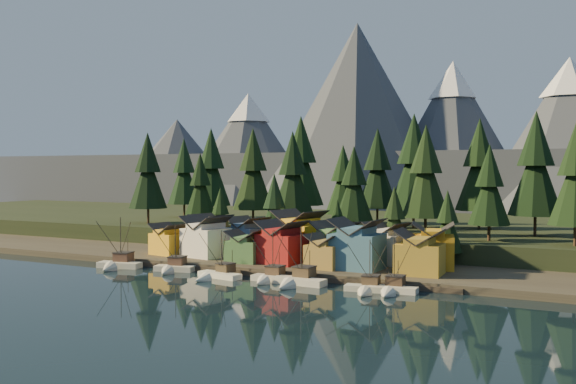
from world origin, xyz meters
The scene contains 46 objects.
ground centered at (0.00, 0.00, 0.00)m, with size 500.00×500.00×0.00m, color black.
shore_strip centered at (0.00, 40.00, 0.75)m, with size 400.00×50.00×1.50m, color #352F27.
hillside centered at (0.00, 90.00, 3.00)m, with size 420.00×100.00×6.00m, color black.
dock centered at (0.00, 16.50, 0.50)m, with size 80.00×4.00×1.00m, color #40362D.
mountain_ridge centered at (-4.20, 213.59, 26.06)m, with size 560.00×190.00×90.00m.
boat_0 centered at (-35.41, 9.39, 2.51)m, with size 10.54×11.18×12.68m.
boat_1 centered at (-21.46, 11.39, 2.33)m, with size 9.35×9.97×11.58m.
boat_2 centered at (-8.29, 8.49, 1.97)m, with size 10.42×11.06×10.82m.
boat_3 centered at (3.19, 10.27, 2.25)m, with size 8.29×9.04×11.08m.
boat_4 centered at (9.67, 9.22, 2.39)m, with size 10.96×11.83×12.57m.
boat_5 centered at (24.26, 8.94, 1.98)m, with size 9.34×9.97×10.47m.
boat_6 centered at (28.37, 10.10, 2.13)m, with size 9.04×9.76×10.90m.
house_front_0 centered at (-33.02, 24.92, 5.45)m, with size 8.67×8.34×7.51m.
house_front_1 centered at (-22.66, 25.74, 6.56)m, with size 10.77×10.48×9.64m.
house_front_2 centered at (-9.88, 22.52, 5.21)m, with size 7.80×7.85×7.05m.
house_front_3 centered at (-1.52, 24.37, 6.44)m, with size 10.38×10.01×9.39m.
house_front_4 centered at (9.73, 22.76, 5.24)m, with size 7.50×8.01×7.11m.
house_front_5 centered at (16.10, 24.40, 7.00)m, with size 10.23×9.36×10.47m.
house_front_6 centered at (29.49, 23.85, 6.12)m, with size 9.30×8.84×8.80m.
house_back_0 centered at (-26.22, 32.92, 6.44)m, with size 10.43×10.18×9.40m.
house_back_1 centered at (-15.59, 33.49, 6.29)m, with size 9.69×9.77×9.14m.
house_back_2 centered at (-2.29, 34.55, 7.31)m, with size 12.37×11.73×11.07m.
house_back_3 centered at (8.42, 30.63, 6.29)m, with size 10.50×9.76×9.11m.
house_back_4 centered at (19.13, 34.75, 6.27)m, with size 9.75×9.49×9.09m.
house_back_5 centered at (29.83, 32.42, 6.52)m, with size 10.43×10.51×9.57m.
tree_hill_0 centered at (-62.00, 52.00, 20.95)m, with size 11.74×11.74×27.35m.
tree_hill_1 centered at (-50.00, 68.00, 22.02)m, with size 12.57×12.57×29.29m.
tree_hill_2 centered at (-40.00, 48.00, 17.41)m, with size 8.96×8.96×20.88m.
tree_hill_3 centered at (-30.00, 60.00, 21.39)m, with size 12.09×12.09×28.16m.
tree_hill_4 centered at (-22.00, 75.00, 23.76)m, with size 13.94×13.94×32.48m.
tree_hill_5 centered at (-12.00, 50.00, 20.37)m, with size 11.28×11.28×26.28m.
tree_hill_6 centered at (-4.00, 65.00, 18.60)m, with size 9.90×9.90×23.06m.
tree_hill_7 centered at (6.00, 48.00, 18.03)m, with size 9.45×9.45×22.02m.
tree_hill_8 centered at (14.00, 72.00, 23.26)m, with size 13.55×13.55×31.56m.
tree_hill_9 centered at (22.00, 55.00, 20.87)m, with size 11.67×11.67×27.20m.
tree_hill_10 centered at (30.00, 80.00, 22.55)m, with size 12.99×12.99×30.27m.
tree_hill_11 centered at (38.00, 50.00, 17.99)m, with size 9.42×9.42×21.95m.
tree_hill_12 centered at (46.00, 66.00, 22.63)m, with size 13.06×13.06×30.42m.
tree_hill_13 centered at (56.00, 48.00, 20.49)m, with size 11.38×11.38×26.50m.
tree_hill_15 centered at (0.00, 82.00, 21.59)m, with size 12.24×12.24×28.52m.
tree_hill_16 centered at (-68.00, 78.00, 20.68)m, with size 11.53×11.53×26.85m.
tree_shore_0 centered at (-28.00, 40.00, 10.31)m, with size 6.93×6.93×16.14m.
tree_shore_1 centered at (-12.00, 40.00, 12.26)m, with size 8.45×8.45×19.69m.
tree_shore_2 centered at (5.00, 40.00, 8.95)m, with size 5.86×5.86×13.65m.
tree_shore_3 centered at (19.00, 40.00, 10.73)m, with size 7.26×7.26×16.91m.
tree_shore_4 centered at (31.00, 40.00, 10.36)m, with size 6.96×6.96×16.22m.
Camera 1 is at (64.53, -99.38, 22.12)m, focal length 40.00 mm.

